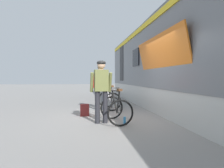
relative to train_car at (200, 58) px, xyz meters
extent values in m
plane|color=gray|center=(-2.72, -0.42, -1.97)|extent=(80.00, 80.00, 0.00)
cube|color=slate|center=(0.00, 0.00, 0.28)|extent=(3.00, 19.29, 2.70)
cube|color=#B7B7B2|center=(0.00, 0.00, -1.52)|extent=(2.97, 19.29, 0.90)
cube|color=orange|center=(-1.52, -0.22, -0.17)|extent=(0.40, 4.00, 1.67)
cube|color=yellow|center=(-1.52, 0.00, 1.45)|extent=(0.04, 18.90, 0.20)
cube|color=black|center=(-1.53, 2.98, 0.28)|extent=(0.04, 1.10, 0.80)
cube|color=black|center=(-1.51, 6.75, 0.28)|extent=(0.03, 1.10, 2.29)
ellipsoid|color=#515357|center=(0.00, 0.00, 1.73)|extent=(2.85, 18.90, 0.36)
cylinder|color=#4C515B|center=(-3.43, 1.54, -1.52)|extent=(0.14, 0.14, 0.90)
cylinder|color=#4C515B|center=(-3.21, 1.57, -1.52)|extent=(0.14, 0.14, 0.90)
cube|color=red|center=(-3.32, 1.56, -0.77)|extent=(0.41, 0.29, 0.60)
cylinder|color=red|center=(-3.58, 1.57, -0.82)|extent=(0.12, 0.27, 0.56)
cylinder|color=red|center=(-3.07, 1.63, -0.82)|extent=(0.12, 0.27, 0.56)
sphere|color=tan|center=(-3.32, 1.56, -0.34)|extent=(0.22, 0.22, 0.22)
ellipsoid|color=black|center=(-3.32, 1.56, -0.28)|extent=(0.29, 0.30, 0.14)
cylinder|color=#232328|center=(-3.63, -0.96, -1.52)|extent=(0.14, 0.14, 0.90)
cylinder|color=#232328|center=(-3.41, -0.95, -1.52)|extent=(0.14, 0.14, 0.90)
cube|color=olive|center=(-3.52, -0.95, -0.77)|extent=(0.40, 0.27, 0.60)
cylinder|color=olive|center=(-3.78, -0.93, -0.82)|extent=(0.11, 0.26, 0.56)
cylinder|color=olive|center=(-3.27, -0.90, -0.82)|extent=(0.11, 0.26, 0.56)
sphere|color=tan|center=(-3.52, -0.95, -0.34)|extent=(0.22, 0.22, 0.22)
ellipsoid|color=black|center=(-3.52, -0.95, -0.28)|extent=(0.27, 0.29, 0.14)
torus|color=black|center=(-3.02, 2.21, -1.61)|extent=(0.71, 0.13, 0.71)
torus|color=black|center=(-2.90, 1.19, -1.61)|extent=(0.71, 0.13, 0.71)
cylinder|color=silver|center=(-2.98, 1.85, -1.36)|extent=(0.12, 0.64, 0.63)
cylinder|color=silver|center=(-2.96, 1.73, -1.06)|extent=(0.14, 0.85, 0.04)
cylinder|color=silver|center=(-2.93, 1.43, -1.36)|extent=(0.07, 0.28, 0.62)
cylinder|color=silver|center=(-2.92, 1.37, -1.64)|extent=(0.07, 0.36, 0.08)
cylinder|color=silver|center=(-2.91, 1.25, -1.34)|extent=(0.04, 0.15, 0.56)
cylinder|color=silver|center=(-3.01, 2.18, -1.34)|extent=(0.04, 0.08, 0.55)
cylinder|color=black|center=(-3.01, 2.16, -1.00)|extent=(0.48, 0.08, 0.02)
cube|color=#4C2D19|center=(-2.91, 1.28, -1.01)|extent=(0.13, 0.25, 0.06)
torus|color=black|center=(-3.15, -0.42, -1.61)|extent=(0.71, 0.11, 0.71)
torus|color=black|center=(-3.06, -1.44, -1.61)|extent=(0.71, 0.11, 0.71)
cylinder|color=black|center=(-3.12, -0.78, -1.36)|extent=(0.10, 0.65, 0.63)
cylinder|color=black|center=(-3.11, -0.90, -1.06)|extent=(0.11, 0.85, 0.04)
cylinder|color=black|center=(-3.09, -1.20, -1.36)|extent=(0.06, 0.28, 0.62)
cylinder|color=black|center=(-3.08, -1.26, -1.64)|extent=(0.06, 0.36, 0.08)
cylinder|color=black|center=(-3.07, -1.38, -1.34)|extent=(0.04, 0.14, 0.56)
cylinder|color=black|center=(-3.15, -0.45, -1.34)|extent=(0.04, 0.08, 0.55)
cylinder|color=black|center=(-3.15, -0.47, -1.00)|extent=(0.48, 0.07, 0.02)
cube|color=#4C2D19|center=(-3.07, -1.35, -1.01)|extent=(0.12, 0.25, 0.06)
cube|color=maroon|center=(-3.97, 0.23, -1.77)|extent=(0.30, 0.21, 0.40)
cylinder|color=#338CCC|center=(-2.90, -1.17, -1.87)|extent=(0.07, 0.07, 0.20)
camera|label=1|loc=(-4.05, -6.87, -0.70)|focal=34.03mm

